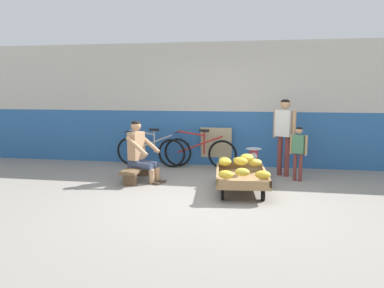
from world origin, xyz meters
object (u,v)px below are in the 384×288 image
Objects in this scene: low_bench at (137,170)px; customer_adult at (284,129)px; sign_board at (216,147)px; bicycle_near_left at (150,151)px; plastic_crate at (253,171)px; customer_child at (298,148)px; bicycle_far_left at (199,152)px; banana_cart at (241,178)px; weighing_scale at (254,155)px; vendor_seated at (140,151)px.

customer_adult is (2.77, 0.90, 0.75)m from low_bench.
bicycle_near_left is at bearing -168.35° from sign_board.
low_bench is at bearing -165.56° from plastic_crate.
bicycle_near_left is 1.08× the size of customer_adult.
bicycle_near_left is 3.27m from customer_child.
banana_cart is at bearing -60.97° from bicycle_far_left.
banana_cart is at bearing -100.80° from weighing_scale.
weighing_scale is 0.85m from customer_child.
weighing_scale is (2.10, 0.59, -0.11)m from vendor_seated.
vendor_seated reaches higher than banana_cart.
bicycle_near_left is 1.12m from bicycle_far_left.
vendor_seated is 1.29× the size of sign_board.
vendor_seated is 1.68m from bicycle_far_left.
low_bench is at bearing 167.75° from banana_cart.
customer_child is at bearing -4.39° from plastic_crate.
bicycle_far_left is at bearing 165.20° from customer_adult.
low_bench is at bearing -170.59° from customer_child.
banana_cart is 1.03m from weighing_scale.
bicycle_near_left and bicycle_far_left have the same top height.
customer_child reaches higher than bicycle_far_left.
plastic_crate is at bearing -149.86° from customer_adult.
bicycle_far_left is at bearing 54.06° from low_bench.
plastic_crate is 2.45m from bicycle_near_left.
bicycle_far_left is 1.93m from customer_adult.
bicycle_far_left is at bearing 145.85° from plastic_crate.
plastic_crate is 0.35× the size of customer_child.
vendor_seated is at bearing -164.33° from plastic_crate.
weighing_scale is 0.18× the size of bicycle_near_left.
vendor_seated is 3.80× the size of weighing_scale.
plastic_crate is 1.45m from bicycle_far_left.
bicycle_far_left reaches higher than plastic_crate.
customer_adult is at bearing 18.04° from low_bench.
vendor_seated is 2.86m from customer_adult.
bicycle_near_left is at bearing -178.95° from bicycle_far_left.
low_bench is at bearing 162.49° from vendor_seated.
bicycle_near_left is (-2.12, 1.78, 0.11)m from banana_cart.
weighing_scale is at bearing 15.64° from vendor_seated.
sign_board is at bearing 53.34° from vendor_seated.
plastic_crate is 0.96m from customer_child.
customer_adult is (0.58, 0.34, 0.50)m from weighing_scale.
customer_child is (3.14, -0.85, 0.28)m from bicycle_near_left.
customer_adult is (2.90, -0.45, 0.60)m from bicycle_near_left.
low_bench is 3.06× the size of plastic_crate.
customer_child is (0.83, -0.06, 0.49)m from plastic_crate.
bicycle_far_left is at bearing -140.35° from sign_board.
vendor_seated is at bearing -164.36° from weighing_scale.
weighing_scale reaches higher than low_bench.
bicycle_near_left is at bearing 171.21° from customer_adult.
sign_board is (-0.85, 1.09, -0.01)m from weighing_scale.
customer_adult reaches higher than plastic_crate.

